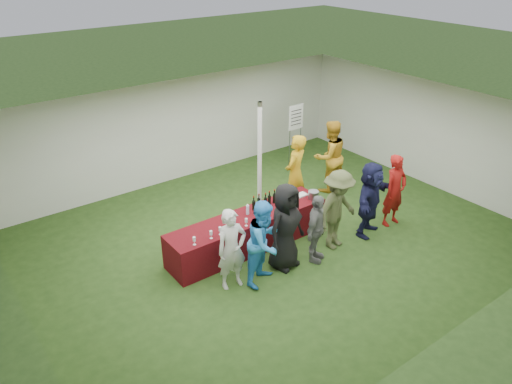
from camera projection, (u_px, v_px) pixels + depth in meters
ground at (274, 239)px, 10.88m from camera, size 60.00×60.00×0.00m
tent at (260, 159)px, 11.38m from camera, size 10.00×10.00×10.00m
serving_table at (248, 232)px, 10.43m from camera, size 3.60×0.80×0.75m
wine_bottles at (267, 200)px, 10.63m from camera, size 0.82×0.13×0.32m
wine_glasses at (217, 231)px, 9.53m from camera, size 1.24×0.10×0.16m
water_bottle at (248, 210)px, 10.29m from camera, size 0.07×0.07×0.23m
bar_towel at (301, 195)px, 11.08m from camera, size 0.25×0.18×0.03m
dump_bucket at (313, 195)px, 10.91m from camera, size 0.23×0.23×0.18m
wine_list_sign at (296, 122)px, 13.79m from camera, size 0.50×0.03×1.80m
staff_pourer at (295, 174)px, 11.62m from camera, size 0.82×0.70×1.91m
staff_back at (330, 156)px, 12.58m from camera, size 0.99×0.81×1.88m
customer_0 at (232, 249)px, 9.08m from camera, size 0.62×0.45×1.60m
customer_1 at (264, 242)px, 9.20m from camera, size 1.01×0.92×1.70m
customer_2 at (286, 227)px, 9.61m from camera, size 0.97×0.73×1.79m
customer_3 at (316, 229)px, 9.85m from camera, size 0.92×0.74×1.46m
customer_4 at (337, 210)px, 10.23m from camera, size 1.23×0.84×1.75m
customer_5 at (370, 199)px, 10.72m from camera, size 1.65×1.04×1.70m
customer_6 at (395, 190)px, 11.10m from camera, size 0.61×0.40×1.68m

